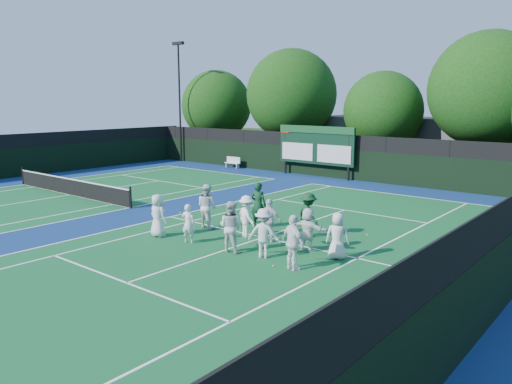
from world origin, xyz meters
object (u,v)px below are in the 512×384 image
Objects in this scene: scoreboard at (316,146)px; coach_left at (258,205)px; tennis_net at (70,186)px; bench at (233,162)px.

coach_left is at bearing -66.47° from scoreboard.
scoreboard is 0.53× the size of tennis_net.
bench is (-7.56, -0.22, -1.72)m from scoreboard.
tennis_net reaches higher than bench.
bench is 18.86m from coach_left.
tennis_net is 14.38m from bench.
tennis_net is 5.81× the size of coach_left.
tennis_net is at bearing -87.72° from bench.
bench is 0.71× the size of coach_left.
bench is at bearing -57.95° from coach_left.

